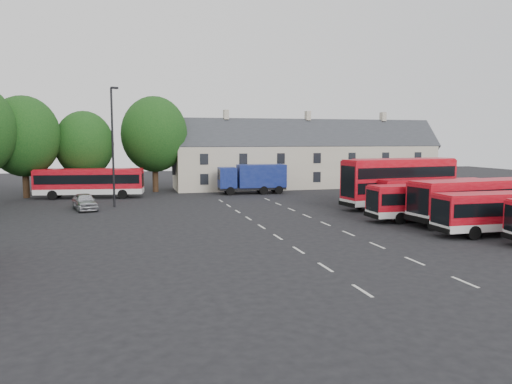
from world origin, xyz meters
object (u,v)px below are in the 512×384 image
box_truck (253,177)px  lamppost (113,143)px  silver_car (85,202)px  bus_dd_south (399,180)px

box_truck → lamppost: 17.86m
silver_car → lamppost: bearing=14.4°
lamppost → box_truck: bearing=27.1°
box_truck → silver_car: 20.35m
box_truck → lamppost: size_ratio=0.71×
bus_dd_south → box_truck: 18.44m
box_truck → lamppost: lamppost is taller
box_truck → silver_car: bearing=-149.9°
box_truck → lamppost: (-15.49, -7.92, 4.04)m
bus_dd_south → lamppost: size_ratio=1.01×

